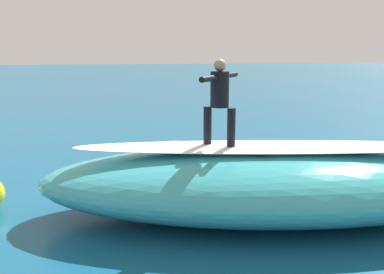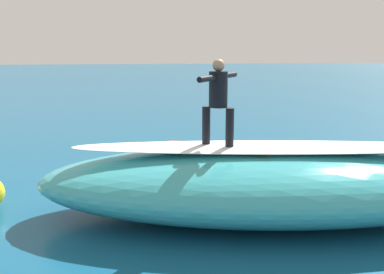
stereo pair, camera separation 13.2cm
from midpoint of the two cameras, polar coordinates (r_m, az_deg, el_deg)
The scene contains 8 objects.
ground_plane at distance 10.90m, azimuth 6.89°, elevation -5.16°, with size 120.00×120.00×0.00m, color #145175.
wave_crest at distance 8.42m, azimuth 10.15°, elevation -5.80°, with size 8.46×3.12×1.29m, color teal.
wave_foam_lip at distance 8.25m, azimuth 10.32°, elevation -1.28°, with size 7.19×1.09×0.08m, color white.
surfboard_riding at distance 8.13m, azimuth 3.72°, elevation -1.32°, with size 2.18×0.45×0.07m, color #E0563D.
surfer_riding at distance 7.97m, azimuth 3.81°, elevation 5.22°, with size 0.90×1.26×1.54m.
surfboard_paddling at distance 12.19m, azimuth -1.86°, elevation -2.99°, with size 1.92×0.57×0.10m, color yellow.
surfer_paddling at distance 12.12m, azimuth -1.33°, elevation -2.25°, with size 1.52×0.69×0.28m.
foam_patch_near at distance 10.81m, azimuth 21.50°, elevation -5.65°, with size 0.65×0.58×0.15m, color white.
Camera 2 is at (2.29, 10.16, 3.17)m, focal length 42.08 mm.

